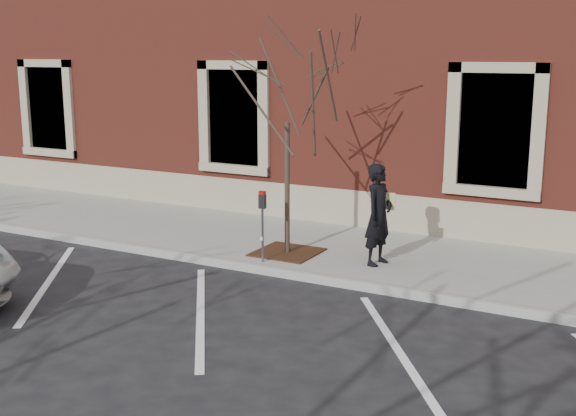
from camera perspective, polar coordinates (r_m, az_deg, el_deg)
The scene contains 9 objects.
ground at distance 12.94m, azimuth -1.27°, elevation -5.26°, with size 120.00×120.00×0.00m, color #28282B.
sidewalk_near at distance 14.40m, azimuth 2.19°, elevation -3.14°, with size 40.00×3.50×0.15m, color #A1A097.
curb_near at distance 12.88m, azimuth -1.39°, elevation -5.00°, with size 40.00×0.12×0.15m, color #9E9E99.
parking_stripes at distance 11.19m, azimuth -6.93°, elevation -8.18°, with size 28.00×4.40×0.01m, color silver, non-canonical shape.
building_civic at distance 19.45m, azimuth 10.34°, elevation 12.33°, with size 40.00×8.62×8.00m.
man at distance 12.91m, azimuth 7.18°, elevation -0.53°, with size 0.66×0.44×1.82m, color black.
parking_meter at distance 12.95m, azimuth -2.03°, elevation -0.40°, with size 0.12×0.09×1.31m.
tree_grate at distance 13.73m, azimuth -0.06°, elevation -3.51°, with size 1.15×1.15×0.03m, color #371F11.
sapling at distance 13.23m, azimuth -0.07°, elevation 9.70°, with size 2.71×2.71×4.51m.
Camera 1 is at (6.14, -10.71, 3.88)m, focal length 45.00 mm.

